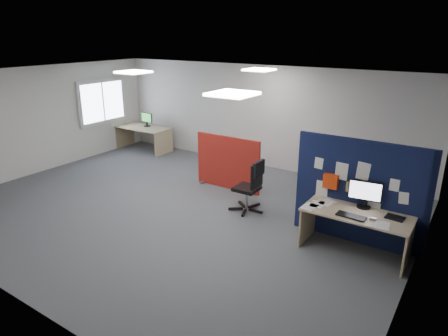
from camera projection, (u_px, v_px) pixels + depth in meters
The scene contains 18 objects.
floor at pixel (177, 209), 8.32m from camera, with size 9.00×9.00×0.00m, color #4E5156.
ceiling at pixel (171, 77), 7.44m from camera, with size 9.00×7.00×0.02m, color white.
wall_back at pixel (260, 117), 10.64m from camera, with size 9.00×0.02×2.70m, color silver.
wall_left at pixel (40, 120), 10.24m from camera, with size 0.02×7.00×2.70m, color silver.
wall_right at pixel (423, 196), 5.52m from camera, with size 0.02×7.00×2.70m, color silver.
window at pixel (103, 102), 11.72m from camera, with size 0.06×1.70×1.30m.
ceiling_lights at pixel (206, 76), 7.80m from camera, with size 4.10×4.10×0.04m.
navy_divider at pixel (358, 193), 6.74m from camera, with size 2.23×0.30×1.84m.
main_desk at pixel (357, 222), 6.52m from camera, with size 1.70×0.76×0.73m.
monitor_main at pixel (365, 193), 6.55m from camera, with size 0.54×0.22×0.47m.
keyboard at pixel (351, 216), 6.29m from camera, with size 0.45×0.18×0.03m, color black.
mouse at pixel (373, 219), 6.20m from camera, with size 0.10×0.06×0.03m, color gray.
paper_tray at pixel (395, 218), 6.25m from camera, with size 0.28×0.22×0.01m, color black.
red_divider at pixel (228, 163), 9.23m from camera, with size 1.67×0.30×1.25m.
second_desk at pixel (144, 132), 12.32m from camera, with size 1.71×0.86×0.73m.
monitor_second at pixel (147, 119), 12.23m from camera, with size 0.47×0.21×0.42m.
office_chair at pixel (252, 183), 7.99m from camera, with size 0.69×0.73×1.09m.
desk_papers at pixel (333, 209), 6.57m from camera, with size 1.42×0.71×0.00m.
Camera 1 is at (5.03, -5.77, 3.50)m, focal length 32.00 mm.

